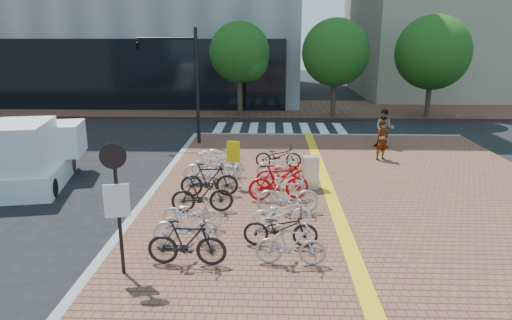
{
  "coord_description": "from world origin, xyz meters",
  "views": [
    {
      "loc": [
        0.02,
        -11.83,
        5.25
      ],
      "look_at": [
        -0.46,
        2.53,
        1.3
      ],
      "focal_mm": 32.0,
      "sensor_mm": 36.0,
      "label": 1
    }
  ],
  "objects_px": {
    "bike_4": "(209,180)",
    "bike_11": "(288,195)",
    "yellow_sign": "(233,155)",
    "box_truck": "(36,155)",
    "bike_10": "(282,213)",
    "bike_5": "(210,169)",
    "bike_14": "(279,165)",
    "bike_2": "(192,213)",
    "bike_13": "(283,174)",
    "notice_sign": "(117,193)",
    "bike_0": "(187,243)",
    "bike_7": "(220,155)",
    "bike_6": "(218,164)",
    "bike_15": "(278,156)",
    "bike_1": "(186,226)",
    "traffic_light_pole": "(170,65)",
    "bike_9": "(281,228)",
    "bike_8": "(291,245)",
    "pedestrian_a": "(382,141)",
    "bike_3": "(202,195)",
    "utility_box": "(310,172)",
    "bike_12": "(279,182)",
    "pedestrian_b": "(384,128)"
  },
  "relations": [
    {
      "from": "bike_3",
      "to": "bike_0",
      "type": "bearing_deg",
      "value": 175.69
    },
    {
      "from": "bike_4",
      "to": "box_truck",
      "type": "height_order",
      "value": "box_truck"
    },
    {
      "from": "bike_7",
      "to": "bike_15",
      "type": "distance_m",
      "value": 2.33
    },
    {
      "from": "bike_10",
      "to": "pedestrian_b",
      "type": "distance_m",
      "value": 10.64
    },
    {
      "from": "bike_4",
      "to": "bike_3",
      "type": "bearing_deg",
      "value": 173.2
    },
    {
      "from": "bike_0",
      "to": "utility_box",
      "type": "distance_m",
      "value": 6.4
    },
    {
      "from": "pedestrian_a",
      "to": "traffic_light_pole",
      "type": "bearing_deg",
      "value": 131.66
    },
    {
      "from": "bike_6",
      "to": "bike_7",
      "type": "bearing_deg",
      "value": -2.14
    },
    {
      "from": "bike_11",
      "to": "bike_14",
      "type": "bearing_deg",
      "value": 0.64
    },
    {
      "from": "bike_0",
      "to": "bike_11",
      "type": "bearing_deg",
      "value": -34.53
    },
    {
      "from": "bike_7",
      "to": "bike_10",
      "type": "xyz_separation_m",
      "value": [
        2.35,
        -5.81,
        -0.07
      ]
    },
    {
      "from": "bike_10",
      "to": "traffic_light_pole",
      "type": "height_order",
      "value": "traffic_light_pole"
    },
    {
      "from": "bike_11",
      "to": "pedestrian_a",
      "type": "xyz_separation_m",
      "value": [
        4.13,
        6.09,
        0.27
      ]
    },
    {
      "from": "bike_7",
      "to": "bike_5",
      "type": "bearing_deg",
      "value": -170.67
    },
    {
      "from": "traffic_light_pole",
      "to": "bike_8",
      "type": "bearing_deg",
      "value": -66.64
    },
    {
      "from": "bike_1",
      "to": "bike_13",
      "type": "xyz_separation_m",
      "value": [
        2.52,
        4.52,
        -0.01
      ]
    },
    {
      "from": "bike_8",
      "to": "traffic_light_pole",
      "type": "bearing_deg",
      "value": 26.65
    },
    {
      "from": "yellow_sign",
      "to": "bike_14",
      "type": "bearing_deg",
      "value": 39.86
    },
    {
      "from": "bike_3",
      "to": "bike_5",
      "type": "xyz_separation_m",
      "value": [
        -0.08,
        2.52,
        0.04
      ]
    },
    {
      "from": "bike_10",
      "to": "bike_5",
      "type": "bearing_deg",
      "value": 23.71
    },
    {
      "from": "bike_8",
      "to": "bike_13",
      "type": "distance_m",
      "value": 5.44
    },
    {
      "from": "bike_1",
      "to": "bike_15",
      "type": "distance_m",
      "value": 7.41
    },
    {
      "from": "bike_0",
      "to": "bike_14",
      "type": "xyz_separation_m",
      "value": [
        2.18,
        6.87,
        -0.11
      ]
    },
    {
      "from": "bike_6",
      "to": "bike_8",
      "type": "height_order",
      "value": "bike_6"
    },
    {
      "from": "bike_10",
      "to": "bike_13",
      "type": "distance_m",
      "value": 3.35
    },
    {
      "from": "bike_13",
      "to": "bike_15",
      "type": "relative_size",
      "value": 1.05
    },
    {
      "from": "notice_sign",
      "to": "bike_4",
      "type": "bearing_deg",
      "value": 76.02
    },
    {
      "from": "bike_11",
      "to": "bike_13",
      "type": "height_order",
      "value": "bike_11"
    },
    {
      "from": "bike_4",
      "to": "bike_11",
      "type": "xyz_separation_m",
      "value": [
        2.5,
        -1.36,
        -0.01
      ]
    },
    {
      "from": "bike_4",
      "to": "pedestrian_a",
      "type": "relative_size",
      "value": 1.14
    },
    {
      "from": "bike_4",
      "to": "bike_14",
      "type": "height_order",
      "value": "bike_4"
    },
    {
      "from": "bike_5",
      "to": "utility_box",
      "type": "bearing_deg",
      "value": -90.71
    },
    {
      "from": "bike_4",
      "to": "bike_15",
      "type": "height_order",
      "value": "bike_4"
    },
    {
      "from": "traffic_light_pole",
      "to": "bike_9",
      "type": "bearing_deg",
      "value": -65.83
    },
    {
      "from": "bike_14",
      "to": "yellow_sign",
      "type": "relative_size",
      "value": 1.03
    },
    {
      "from": "bike_5",
      "to": "notice_sign",
      "type": "xyz_separation_m",
      "value": [
        -1.15,
        -6.18,
        1.29
      ]
    },
    {
      "from": "bike_12",
      "to": "box_truck",
      "type": "xyz_separation_m",
      "value": [
        -8.59,
        1.6,
        0.4
      ]
    },
    {
      "from": "bike_8",
      "to": "bike_9",
      "type": "xyz_separation_m",
      "value": [
        -0.22,
        0.94,
        -0.0
      ]
    },
    {
      "from": "pedestrian_a",
      "to": "notice_sign",
      "type": "relative_size",
      "value": 0.56
    },
    {
      "from": "bike_7",
      "to": "yellow_sign",
      "type": "relative_size",
      "value": 1.16
    },
    {
      "from": "bike_2",
      "to": "bike_14",
      "type": "bearing_deg",
      "value": -19.89
    },
    {
      "from": "bike_2",
      "to": "bike_10",
      "type": "height_order",
      "value": "bike_2"
    },
    {
      "from": "bike_12",
      "to": "bike_1",
      "type": "bearing_deg",
      "value": 135.15
    },
    {
      "from": "bike_13",
      "to": "notice_sign",
      "type": "relative_size",
      "value": 0.64
    },
    {
      "from": "bike_2",
      "to": "bike_8",
      "type": "height_order",
      "value": "bike_8"
    },
    {
      "from": "bike_7",
      "to": "utility_box",
      "type": "relative_size",
      "value": 1.68
    },
    {
      "from": "bike_0",
      "to": "bike_8",
      "type": "xyz_separation_m",
      "value": [
        2.36,
        0.09,
        -0.06
      ]
    },
    {
      "from": "yellow_sign",
      "to": "box_truck",
      "type": "bearing_deg",
      "value": 176.76
    },
    {
      "from": "bike_14",
      "to": "bike_15",
      "type": "distance_m",
      "value": 1.16
    },
    {
      "from": "bike_9",
      "to": "bike_12",
      "type": "distance_m",
      "value": 3.33
    }
  ]
}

